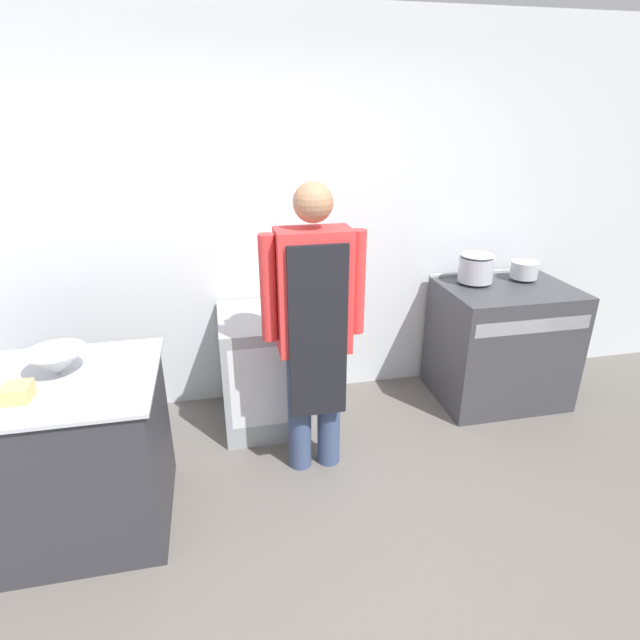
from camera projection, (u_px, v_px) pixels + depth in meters
The scene contains 10 objects.
ground_plane at pixel (353, 603), 2.26m from camera, with size 14.00×14.00×0.00m, color #5B5651.
wall_back at pixel (284, 221), 3.50m from camera, with size 8.00×0.05×2.70m.
prep_counter at pixel (43, 459), 2.52m from camera, with size 1.21×0.79×0.88m.
stove at pixel (500, 343), 3.76m from camera, with size 0.93×0.70×0.92m.
fridge_unit at pixel (263, 369), 3.48m from camera, with size 0.57×0.67×0.81m.
person_cook at pixel (314, 321), 2.79m from camera, with size 0.59×0.24×1.74m.
mixing_bowl at pixel (57, 362), 2.41m from camera, with size 0.28×0.28×0.12m.
plastic_tub at pixel (17, 393), 2.20m from camera, with size 0.12×0.12×0.07m.
stock_pot at pixel (476, 267), 3.61m from camera, with size 0.25×0.25×0.22m.
sauce_pot at pixel (524, 270), 3.70m from camera, with size 0.20×0.20×0.12m.
Camera 1 is at (-0.47, -1.53, 2.06)m, focal length 28.00 mm.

